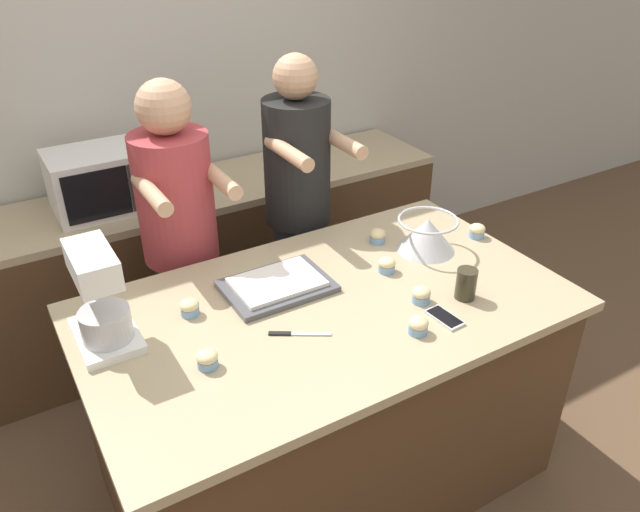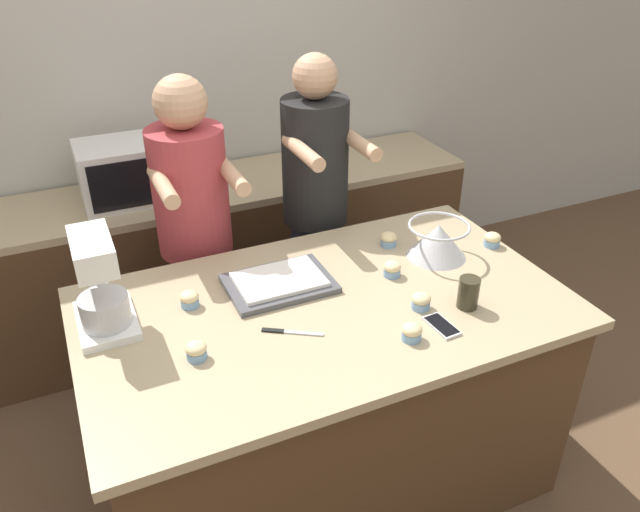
# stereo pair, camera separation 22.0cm
# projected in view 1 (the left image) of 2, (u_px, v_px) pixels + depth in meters

# --- Properties ---
(ground_plane) EXTENTS (16.00, 16.00, 0.00)m
(ground_plane) POSITION_uv_depth(u_px,v_px,m) (326.00, 473.00, 2.81)
(ground_plane) COLOR brown
(back_wall) EXTENTS (10.00, 0.06, 2.70)m
(back_wall) POSITION_uv_depth(u_px,v_px,m) (165.00, 86.00, 3.39)
(back_wall) COLOR #B2ADA3
(back_wall) RESTS_ON ground_plane
(island_counter) EXTENTS (1.82, 1.06, 0.93)m
(island_counter) POSITION_uv_depth(u_px,v_px,m) (327.00, 395.00, 2.58)
(island_counter) COLOR #4C331E
(island_counter) RESTS_ON ground_plane
(back_counter) EXTENTS (2.80, 0.60, 0.88)m
(back_counter) POSITION_uv_depth(u_px,v_px,m) (205.00, 258.00, 3.59)
(back_counter) COLOR #4C331E
(back_counter) RESTS_ON ground_plane
(person_left) EXTENTS (0.35, 0.51, 1.64)m
(person_left) POSITION_uv_depth(u_px,v_px,m) (182.00, 252.00, 2.80)
(person_left) COLOR #232328
(person_left) RESTS_ON ground_plane
(person_right) EXTENTS (0.33, 0.50, 1.67)m
(person_right) POSITION_uv_depth(u_px,v_px,m) (299.00, 217.00, 3.05)
(person_right) COLOR #33384C
(person_right) RESTS_ON ground_plane
(stand_mixer) EXTENTS (0.20, 0.30, 0.36)m
(stand_mixer) POSITION_uv_depth(u_px,v_px,m) (100.00, 301.00, 2.08)
(stand_mixer) COLOR white
(stand_mixer) RESTS_ON island_counter
(mixing_bowl) EXTENTS (0.26, 0.26, 0.15)m
(mixing_bowl) POSITION_uv_depth(u_px,v_px,m) (427.00, 234.00, 2.66)
(mixing_bowl) COLOR #BCBCC1
(mixing_bowl) RESTS_ON island_counter
(baking_tray) EXTENTS (0.41, 0.29, 0.04)m
(baking_tray) POSITION_uv_depth(u_px,v_px,m) (277.00, 285.00, 2.42)
(baking_tray) COLOR #4C4C51
(baking_tray) RESTS_ON island_counter
(microwave_oven) EXTENTS (0.44, 0.35, 0.30)m
(microwave_oven) POSITION_uv_depth(u_px,v_px,m) (97.00, 181.00, 3.07)
(microwave_oven) COLOR silver
(microwave_oven) RESTS_ON back_counter
(cell_phone) EXTENTS (0.08, 0.15, 0.01)m
(cell_phone) POSITION_uv_depth(u_px,v_px,m) (444.00, 318.00, 2.26)
(cell_phone) COLOR silver
(cell_phone) RESTS_ON island_counter
(drinking_glass) EXTENTS (0.08, 0.08, 0.12)m
(drinking_glass) POSITION_uv_depth(u_px,v_px,m) (466.00, 284.00, 2.35)
(drinking_glass) COLOR #332D1E
(drinking_glass) RESTS_ON island_counter
(knife) EXTENTS (0.20, 0.13, 0.01)m
(knife) POSITION_uv_depth(u_px,v_px,m) (296.00, 334.00, 2.18)
(knife) COLOR #BCBCC1
(knife) RESTS_ON island_counter
(cupcake_0) EXTENTS (0.07, 0.07, 0.06)m
(cupcake_0) POSITION_uv_depth(u_px,v_px,m) (207.00, 359.00, 2.02)
(cupcake_0) COLOR #759EC6
(cupcake_0) RESTS_ON island_counter
(cupcake_1) EXTENTS (0.07, 0.07, 0.06)m
(cupcake_1) POSITION_uv_depth(u_px,v_px,m) (418.00, 326.00, 2.17)
(cupcake_1) COLOR #759EC6
(cupcake_1) RESTS_ON island_counter
(cupcake_2) EXTENTS (0.07, 0.07, 0.06)m
(cupcake_2) POSITION_uv_depth(u_px,v_px,m) (377.00, 236.00, 2.74)
(cupcake_2) COLOR #759EC6
(cupcake_2) RESTS_ON island_counter
(cupcake_3) EXTENTS (0.07, 0.07, 0.06)m
(cupcake_3) POSITION_uv_depth(u_px,v_px,m) (387.00, 265.00, 2.52)
(cupcake_3) COLOR #759EC6
(cupcake_3) RESTS_ON island_counter
(cupcake_4) EXTENTS (0.07, 0.07, 0.06)m
(cupcake_4) POSITION_uv_depth(u_px,v_px,m) (477.00, 231.00, 2.78)
(cupcake_4) COLOR #759EC6
(cupcake_4) RESTS_ON island_counter
(cupcake_5) EXTENTS (0.07, 0.07, 0.06)m
(cupcake_5) POSITION_uv_depth(u_px,v_px,m) (190.00, 307.00, 2.27)
(cupcake_5) COLOR #759EC6
(cupcake_5) RESTS_ON island_counter
(cupcake_6) EXTENTS (0.07, 0.07, 0.06)m
(cupcake_6) POSITION_uv_depth(u_px,v_px,m) (421.00, 295.00, 2.34)
(cupcake_6) COLOR #759EC6
(cupcake_6) RESTS_ON island_counter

